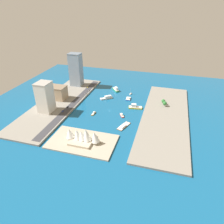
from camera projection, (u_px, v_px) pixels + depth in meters
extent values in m
plane|color=#145684|center=(109.00, 110.00, 349.94)|extent=(440.00, 440.00, 0.00)
cube|color=gray|center=(165.00, 117.00, 326.74)|extent=(70.00, 240.00, 2.69)
cube|color=gray|center=(60.00, 102.00, 371.83)|extent=(70.00, 240.00, 2.69)
cube|color=#A89E89|center=(82.00, 142.00, 271.35)|extent=(87.18, 52.52, 2.00)
cube|color=#38383D|center=(74.00, 104.00, 364.67)|extent=(12.35, 228.00, 0.15)
cube|color=yellow|center=(135.00, 108.00, 354.69)|extent=(23.41, 11.80, 2.49)
cone|color=yellow|center=(142.00, 108.00, 353.18)|extent=(2.52, 2.52, 2.24)
cube|color=white|center=(134.00, 105.00, 353.15)|extent=(8.87, 6.47, 5.32)
cube|color=beige|center=(135.00, 107.00, 354.06)|extent=(22.47, 11.33, 0.10)
cube|color=white|center=(131.00, 94.00, 405.87)|extent=(4.89, 7.90, 1.21)
cone|color=white|center=(130.00, 95.00, 402.97)|extent=(1.39, 1.39, 1.09)
cube|color=white|center=(131.00, 93.00, 405.87)|extent=(2.47, 3.39, 1.19)
cube|color=beige|center=(131.00, 94.00, 405.55)|extent=(4.69, 7.59, 0.10)
cylinder|color=silver|center=(131.00, 91.00, 402.42)|extent=(0.24, 0.24, 11.90)
cube|color=silver|center=(106.00, 98.00, 387.68)|extent=(21.95, 19.63, 2.41)
cone|color=silver|center=(100.00, 99.00, 383.37)|extent=(3.05, 3.05, 2.17)
cube|color=white|center=(108.00, 96.00, 387.42)|extent=(12.77, 11.79, 3.36)
cube|color=beige|center=(106.00, 98.00, 387.07)|extent=(21.07, 18.85, 0.10)
cube|color=red|center=(122.00, 116.00, 331.28)|extent=(9.52, 12.66, 1.65)
cone|color=red|center=(123.00, 118.00, 325.63)|extent=(2.03, 2.03, 1.49)
cube|color=white|center=(122.00, 114.00, 331.00)|extent=(4.33, 5.07, 2.44)
cube|color=beige|center=(122.00, 115.00, 330.86)|extent=(9.14, 12.16, 0.10)
cube|color=orange|center=(94.00, 114.00, 337.45)|extent=(3.85, 12.40, 1.43)
cone|color=orange|center=(92.00, 115.00, 332.03)|extent=(1.33, 1.33, 1.29)
cube|color=white|center=(94.00, 112.00, 337.44)|extent=(2.35, 4.53, 1.81)
cube|color=beige|center=(94.00, 113.00, 337.08)|extent=(3.69, 11.91, 0.10)
cube|color=#2D8C4C|center=(116.00, 90.00, 422.06)|extent=(17.93, 20.76, 2.98)
cone|color=#2D8C4C|center=(114.00, 88.00, 431.36)|extent=(3.75, 3.75, 2.68)
cube|color=white|center=(116.00, 88.00, 417.44)|extent=(8.35, 9.25, 5.39)
cube|color=beige|center=(116.00, 89.00, 421.31)|extent=(17.21, 19.93, 0.10)
cube|color=brown|center=(124.00, 126.00, 304.63)|extent=(16.34, 27.15, 1.15)
cone|color=brown|center=(128.00, 122.00, 314.06)|extent=(1.32, 1.32, 1.04)
cube|color=white|center=(123.00, 126.00, 301.57)|extent=(8.94, 11.94, 1.94)
cube|color=beige|center=(124.00, 126.00, 304.33)|extent=(15.68, 26.06, 0.10)
cube|color=blue|center=(128.00, 99.00, 385.79)|extent=(9.24, 14.83, 1.95)
cone|color=blue|center=(129.00, 97.00, 392.33)|extent=(1.90, 1.90, 1.76)
cube|color=white|center=(128.00, 98.00, 383.99)|extent=(5.30, 5.72, 2.09)
cube|color=beige|center=(128.00, 98.00, 385.29)|extent=(8.87, 14.23, 0.10)
cube|color=silver|center=(45.00, 98.00, 329.12)|extent=(20.63, 23.57, 48.86)
cube|color=#9D9992|center=(43.00, 83.00, 317.08)|extent=(21.46, 24.52, 0.80)
cube|color=tan|center=(58.00, 93.00, 377.13)|extent=(29.25, 23.27, 23.08)
cube|color=#7C6B55|center=(57.00, 87.00, 371.34)|extent=(30.42, 24.20, 0.80)
cube|color=#8C9EB2|center=(76.00, 70.00, 425.93)|extent=(24.04, 19.49, 66.22)
cube|color=slate|center=(74.00, 53.00, 409.68)|extent=(25.00, 20.27, 0.80)
cylinder|color=black|center=(86.00, 93.00, 402.42)|extent=(0.26, 0.64, 0.64)
cylinder|color=black|center=(87.00, 93.00, 402.03)|extent=(0.26, 0.64, 0.64)
cylinder|color=black|center=(85.00, 94.00, 399.53)|extent=(0.26, 0.64, 0.64)
cylinder|color=black|center=(86.00, 94.00, 399.13)|extent=(0.26, 0.64, 0.64)
cube|color=white|center=(86.00, 94.00, 400.62)|extent=(1.94, 4.93, 0.85)
cube|color=#262D38|center=(86.00, 93.00, 400.08)|extent=(1.69, 2.77, 0.54)
cylinder|color=black|center=(67.00, 108.00, 350.56)|extent=(0.25, 0.64, 0.64)
cylinder|color=black|center=(67.00, 107.00, 350.94)|extent=(0.25, 0.64, 0.64)
cylinder|color=black|center=(68.00, 107.00, 353.16)|extent=(0.25, 0.64, 0.64)
cylinder|color=black|center=(67.00, 107.00, 353.54)|extent=(0.25, 0.64, 0.64)
cube|color=black|center=(67.00, 107.00, 351.91)|extent=(1.81, 4.43, 0.79)
cube|color=#262D38|center=(67.00, 107.00, 351.78)|extent=(1.59, 2.48, 0.49)
cylinder|color=black|center=(88.00, 88.00, 428.44)|extent=(0.28, 0.65, 0.64)
cylinder|color=black|center=(87.00, 87.00, 428.90)|extent=(0.28, 0.65, 0.64)
cylinder|color=black|center=(89.00, 87.00, 431.09)|extent=(0.28, 0.65, 0.64)
cylinder|color=black|center=(88.00, 87.00, 431.55)|extent=(0.28, 0.65, 0.64)
cube|color=yellow|center=(88.00, 87.00, 429.83)|extent=(2.05, 4.64, 0.87)
cube|color=#262D38|center=(88.00, 87.00, 429.70)|extent=(1.75, 2.62, 0.46)
cylinder|color=black|center=(89.00, 90.00, 416.39)|extent=(0.28, 0.65, 0.64)
cylinder|color=black|center=(90.00, 90.00, 416.03)|extent=(0.28, 0.65, 0.64)
cylinder|color=black|center=(88.00, 91.00, 413.51)|extent=(0.28, 0.65, 0.64)
cylinder|color=black|center=(89.00, 91.00, 413.15)|extent=(0.28, 0.65, 0.64)
cube|color=#B7B7BC|center=(89.00, 90.00, 414.65)|extent=(2.13, 4.92, 0.70)
cube|color=#262D38|center=(89.00, 90.00, 414.15)|extent=(1.80, 2.78, 0.51)
cylinder|color=black|center=(63.00, 112.00, 337.83)|extent=(0.26, 0.64, 0.64)
cylinder|color=black|center=(62.00, 112.00, 338.23)|extent=(0.26, 0.64, 0.64)
cylinder|color=black|center=(64.00, 111.00, 340.48)|extent=(0.26, 0.64, 0.64)
cylinder|color=black|center=(63.00, 111.00, 340.88)|extent=(0.26, 0.64, 0.64)
cube|color=blue|center=(63.00, 111.00, 339.19)|extent=(1.95, 4.51, 0.88)
cube|color=#262D38|center=(63.00, 111.00, 339.02)|extent=(1.70, 2.53, 0.60)
cylinder|color=black|center=(87.00, 92.00, 400.49)|extent=(0.18, 0.18, 5.50)
cube|color=black|center=(87.00, 91.00, 398.92)|extent=(0.36, 0.36, 1.00)
sphere|color=red|center=(87.00, 91.00, 398.75)|extent=(0.24, 0.24, 0.24)
sphere|color=yellow|center=(87.00, 91.00, 398.92)|extent=(0.24, 0.24, 0.24)
sphere|color=green|center=(87.00, 91.00, 399.09)|extent=(0.24, 0.24, 0.24)
cube|color=#BCAD93|center=(82.00, 140.00, 270.14)|extent=(29.37, 28.98, 3.00)
cone|color=white|center=(95.00, 137.00, 261.47)|extent=(13.00, 10.40, 16.36)
cone|color=white|center=(87.00, 134.00, 263.45)|extent=(13.33, 10.60, 19.25)
cone|color=white|center=(82.00, 135.00, 266.28)|extent=(13.12, 10.81, 14.75)
cone|color=white|center=(77.00, 134.00, 267.72)|extent=(11.90, 10.08, 14.66)
cone|color=white|center=(70.00, 133.00, 270.57)|extent=(13.05, 11.22, 14.25)
cylinder|color=brown|center=(163.00, 103.00, 362.23)|extent=(0.50, 0.50, 3.33)
sphere|color=#2D7233|center=(163.00, 101.00, 360.18)|extent=(6.42, 6.42, 6.42)
cylinder|color=brown|center=(164.00, 105.00, 355.39)|extent=(0.50, 0.50, 2.87)
sphere|color=#2D7233|center=(165.00, 103.00, 353.36)|extent=(6.87, 6.87, 6.87)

